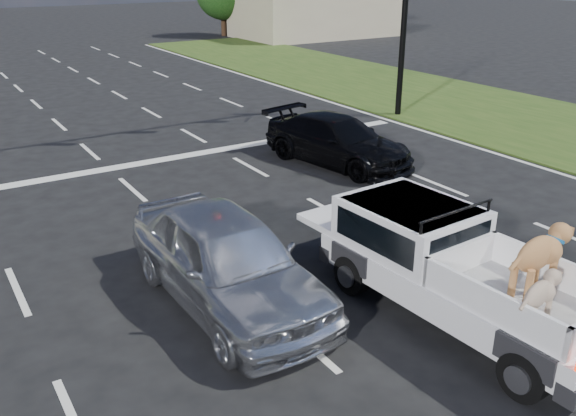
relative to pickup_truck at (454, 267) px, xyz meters
name	(u,v)px	position (x,y,z in m)	size (l,w,h in m)	color
ground	(387,308)	(-0.74, 0.72, -0.90)	(160.00, 160.00, 0.00)	black
road_markings	(217,193)	(-0.74, 7.29, -0.89)	(17.75, 60.00, 0.01)	silver
grass_shoulder_right	(556,128)	(12.26, 6.72, -0.87)	(8.00, 60.00, 0.06)	#254214
building_right	(316,12)	(21.26, 34.72, 0.90)	(12.00, 7.00, 3.60)	tan
pickup_truck	(454,267)	(0.00, 0.00, 0.00)	(2.15, 5.15, 1.90)	black
silver_sedan	(227,259)	(-2.94, 2.35, -0.07)	(1.97, 4.89, 1.67)	silver
black_coupe	(338,141)	(3.32, 7.65, -0.20)	(1.95, 4.79, 1.39)	black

